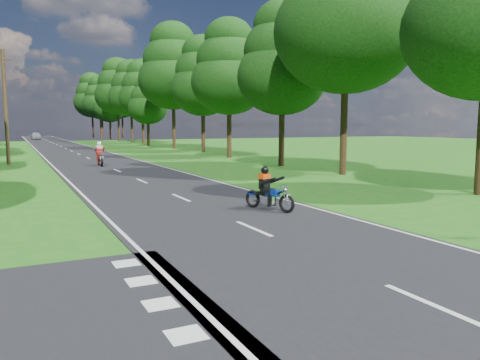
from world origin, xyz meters
TOP-DOWN VIEW (x-y plane):
  - ground at (0.00, 0.00)m, footprint 160.00×160.00m
  - main_road at (0.00, 50.00)m, footprint 7.00×140.00m
  - road_markings at (-0.14, 48.13)m, footprint 7.40×140.00m
  - treeline at (1.43, 60.06)m, footprint 40.00×115.35m
  - telegraph_pole at (-6.00, 28.00)m, footprint 1.20×0.26m
  - rider_near_blue at (1.75, 4.23)m, footprint 1.16×1.81m
  - rider_far_red at (-0.37, 23.91)m, footprint 0.73×2.00m
  - distant_car at (-1.47, 89.67)m, footprint 1.85×4.34m

SIDE VIEW (x-z plane):
  - ground at x=0.00m, z-range 0.00..0.00m
  - main_road at x=0.00m, z-range 0.00..0.02m
  - road_markings at x=-0.14m, z-range 0.02..0.03m
  - rider_near_blue at x=1.75m, z-range 0.02..1.45m
  - distant_car at x=-1.47m, z-range 0.02..1.48m
  - rider_far_red at x=-0.37m, z-range 0.02..1.67m
  - telegraph_pole at x=-6.00m, z-range 0.07..8.07m
  - treeline at x=1.43m, z-range 0.86..15.65m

